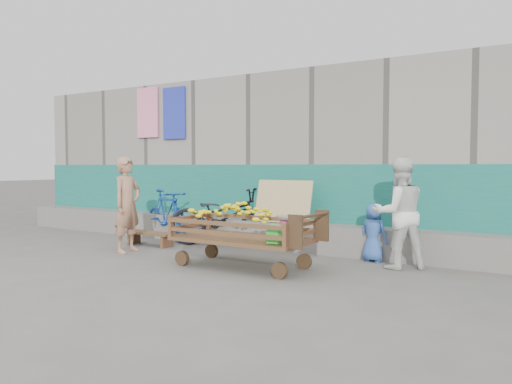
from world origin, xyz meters
The scene contains 9 objects.
ground centered at (0.00, 0.00, 0.00)m, with size 80.00×80.00×0.00m, color #575650.
building_wall centered at (0.00, 4.05, 1.47)m, with size 12.00×3.50×3.00m.
banana_cart centered at (0.46, 0.71, 0.58)m, with size 2.02×0.92×0.86m.
bench centered at (-1.87, 1.42, 0.17)m, with size 0.95×0.29×0.24m.
vendor_man centered at (-1.72, 0.75, 0.76)m, with size 0.55×0.36×1.52m, color #A87559.
woman centered at (2.31, 1.77, 0.75)m, with size 0.73×0.57×1.49m, color white.
child centered at (1.87, 2.05, 0.42)m, with size 0.41×0.27×0.84m, color #345EB2.
bicycle_dark centered at (-0.78, 2.05, 0.50)m, with size 0.66×1.90×1.00m, color black.
bicycle_blue centered at (-2.06, 2.05, 0.47)m, with size 0.44×1.56×0.94m, color navy.
Camera 1 is at (4.18, -4.89, 1.38)m, focal length 35.00 mm.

